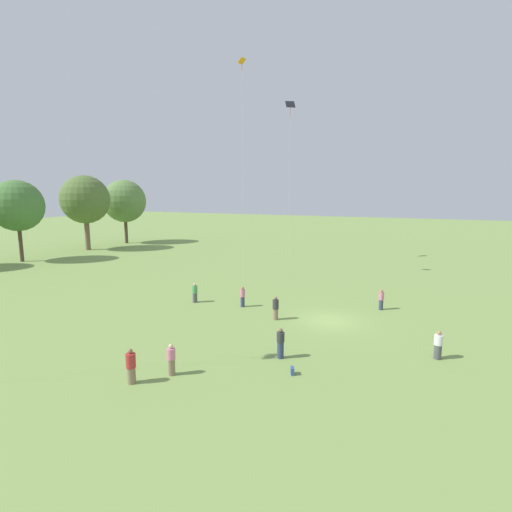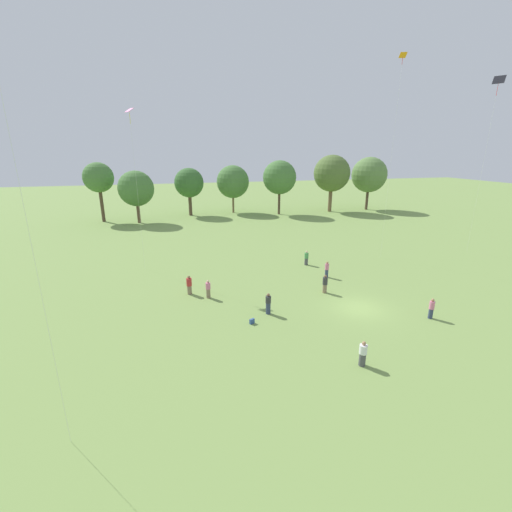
{
  "view_description": "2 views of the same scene",
  "coord_description": "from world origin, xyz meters",
  "views": [
    {
      "loc": [
        -27.42,
        -6.55,
        9.26
      ],
      "look_at": [
        -7.12,
        2.65,
        5.63
      ],
      "focal_mm": 28.0,
      "sensor_mm": 36.0,
      "label": 1
    },
    {
      "loc": [
        -14.73,
        -22.75,
        12.44
      ],
      "look_at": [
        -7.82,
        3.75,
        4.0
      ],
      "focal_mm": 24.0,
      "sensor_mm": 36.0,
      "label": 2
    }
  ],
  "objects": [
    {
      "name": "tree_1",
      "position": [
        -19.78,
        41.48,
        6.1
      ],
      "size": [
        6.18,
        6.18,
        9.21
      ],
      "color": "brown",
      "rests_on": "ground_plane"
    },
    {
      "name": "picnic_bag_0",
      "position": [
        -9.2,
        -0.33,
        0.19
      ],
      "size": [
        0.42,
        0.32,
        0.38
      ],
      "rotation": [
        0.0,
        0.0,
        0.44
      ],
      "color": "#33518C",
      "rests_on": "ground_plane"
    },
    {
      "name": "tree_5",
      "position": [
        18.98,
        43.91,
        7.93
      ],
      "size": [
        7.52,
        7.52,
        11.73
      ],
      "color": "brown",
      "rests_on": "ground_plane"
    },
    {
      "name": "tree_2",
      "position": [
        -10.21,
        46.75,
        6.41
      ],
      "size": [
        5.71,
        5.71,
        9.31
      ],
      "color": "brown",
      "rests_on": "ground_plane"
    },
    {
      "name": "person_7",
      "position": [
        -1.34,
        3.7,
        0.84
      ],
      "size": [
        0.6,
        0.6,
        1.72
      ],
      "rotation": [
        0.0,
        0.0,
        2.02
      ],
      "color": "#847056",
      "rests_on": "ground_plane"
    },
    {
      "name": "person_1",
      "position": [
        4.4,
        -2.98,
        0.82
      ],
      "size": [
        0.44,
        0.44,
        1.65
      ],
      "rotation": [
        0.0,
        0.0,
        0.15
      ],
      "color": "#333D5B",
      "rests_on": "ground_plane"
    },
    {
      "name": "tree_3",
      "position": [
        -1.28,
        47.66,
        6.37
      ],
      "size": [
        6.64,
        6.64,
        9.7
      ],
      "color": "brown",
      "rests_on": "ground_plane"
    },
    {
      "name": "tree_6",
      "position": [
        28.0,
        44.2,
        7.5
      ],
      "size": [
        7.48,
        7.48,
        11.25
      ],
      "color": "brown",
      "rests_on": "ground_plane"
    },
    {
      "name": "ground_plane",
      "position": [
        0.0,
        0.0,
        0.0
      ],
      "size": [
        240.0,
        240.0,
        0.0
      ],
      "primitive_type": "plane",
      "color": "#7A994C"
    },
    {
      "name": "person_5",
      "position": [
        0.13,
        11.58,
        0.8
      ],
      "size": [
        0.6,
        0.6,
        1.65
      ],
      "rotation": [
        0.0,
        0.0,
        5.12
      ],
      "color": "#4C4C51",
      "rests_on": "ground_plane"
    },
    {
      "name": "person_4",
      "position": [
        -7.55,
        0.95,
        0.85
      ],
      "size": [
        0.58,
        0.58,
        1.74
      ],
      "rotation": [
        0.0,
        0.0,
        4.3
      ],
      "color": "#333D5B",
      "rests_on": "ground_plane"
    },
    {
      "name": "person_2",
      "position": [
        -11.77,
        5.26,
        0.81
      ],
      "size": [
        0.45,
        0.45,
        1.65
      ],
      "rotation": [
        0.0,
        0.0,
        4.79
      ],
      "color": "#847056",
      "rests_on": "ground_plane"
    },
    {
      "name": "person_0",
      "position": [
        -4.02,
        -7.09,
        0.79
      ],
      "size": [
        0.56,
        0.56,
        1.63
      ],
      "rotation": [
        0.0,
        0.0,
        4.51
      ],
      "color": "#4C4C51",
      "rests_on": "ground_plane"
    },
    {
      "name": "tree_4",
      "position": [
        7.39,
        43.43,
        7.37
      ],
      "size": [
        6.66,
        6.66,
        10.72
      ],
      "color": "brown",
      "rests_on": "ground_plane"
    },
    {
      "name": "kite_0",
      "position": [
        -17.58,
        14.65,
        15.0
      ],
      "size": [
        0.94,
        0.97,
        16.39
      ],
      "rotation": [
        0.0,
        0.0,
        4.51
      ],
      "color": "#E54C99",
      "rests_on": "ground_plane"
    },
    {
      "name": "kite_3",
      "position": [
        10.01,
        11.93,
        19.67
      ],
      "size": [
        0.84,
        0.76,
        22.12
      ],
      "rotation": [
        0.0,
        0.0,
        2.05
      ],
      "color": "orange",
      "rests_on": "ground_plane"
    },
    {
      "name": "kite_1",
      "position": [
        22.09,
        11.15,
        19.21
      ],
      "size": [
        1.28,
        1.39,
        20.49
      ],
      "rotation": [
        0.0,
        0.0,
        4.51
      ],
      "color": "black",
      "rests_on": "ground_plane"
    },
    {
      "name": "person_6",
      "position": [
        0.61,
        7.34,
        0.83
      ],
      "size": [
        0.4,
        0.4,
        1.68
      ],
      "rotation": [
        0.0,
        0.0,
        1.6
      ],
      "color": "#333D5B",
      "rests_on": "ground_plane"
    },
    {
      "name": "person_3",
      "position": [
        -13.32,
        6.5,
        0.86
      ],
      "size": [
        0.58,
        0.58,
        1.76
      ],
      "rotation": [
        0.0,
        0.0,
        0.26
      ],
      "color": "#847056",
      "rests_on": "ground_plane"
    },
    {
      "name": "tree_0",
      "position": [
        -26.16,
        44.32,
        7.88
      ],
      "size": [
        5.27,
        5.27,
        10.58
      ],
      "color": "brown",
      "rests_on": "ground_plane"
    }
  ]
}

